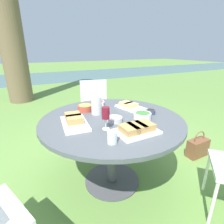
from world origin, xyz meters
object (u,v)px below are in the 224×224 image
at_px(dining_table, 112,128).
at_px(chair_near_right, 95,103).
at_px(handbag, 198,147).
at_px(wine_glass, 106,114).
at_px(water_pitcher, 96,105).

height_order(dining_table, chair_near_right, chair_near_right).
height_order(chair_near_right, handbag, chair_near_right).
distance_m(chair_near_right, wine_glass, 1.54).
relative_size(dining_table, wine_glass, 7.11).
bearing_deg(dining_table, handbag, -5.52).
relative_size(water_pitcher, wine_glass, 0.97).
bearing_deg(dining_table, chair_near_right, 75.02).
xyz_separation_m(wine_glass, handbag, (1.41, 0.08, -0.76)).
relative_size(chair_near_right, handbag, 2.42).
distance_m(water_pitcher, wine_glass, 0.38).
relative_size(dining_table, chair_near_right, 1.53).
height_order(dining_table, water_pitcher, water_pitcher).
distance_m(dining_table, handbag, 1.35).
height_order(wine_glass, handbag, wine_glass).
bearing_deg(wine_glass, handbag, 3.23).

